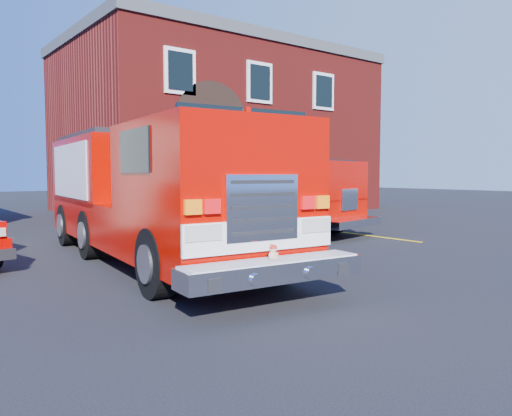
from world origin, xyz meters
TOP-DOWN VIEW (x-y plane):
  - ground at (0.00, 0.00)m, footprint 100.00×100.00m
  - parking_stripe_near at (6.50, 1.00)m, footprint 0.12×3.00m
  - parking_stripe_mid at (6.50, 4.00)m, footprint 0.12×3.00m
  - parking_stripe_far at (6.50, 7.00)m, footprint 0.12×3.00m
  - fire_station at (8.99, 13.98)m, footprint 15.20×10.20m
  - fire_engine at (-0.92, 1.43)m, footprint 3.63×9.92m
  - secondary_truck at (4.65, 4.92)m, footprint 3.86×8.05m

SIDE VIEW (x-z plane):
  - ground at x=0.00m, z-range 0.00..0.00m
  - parking_stripe_near at x=6.50m, z-range 0.00..0.01m
  - parking_stripe_mid at x=6.50m, z-range 0.00..0.01m
  - parking_stripe_far at x=6.50m, z-range 0.00..0.01m
  - secondary_truck at x=4.65m, z-range 0.11..2.62m
  - fire_engine at x=-0.92m, z-range 0.05..3.04m
  - fire_station at x=8.99m, z-range 0.03..8.48m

